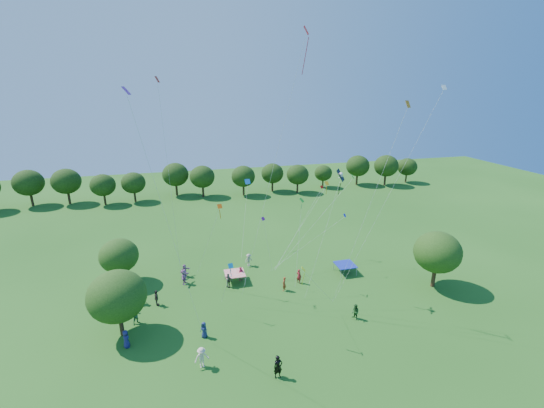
{
  "coord_description": "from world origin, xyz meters",
  "views": [
    {
      "loc": [
        -7.55,
        -15.72,
        20.89
      ],
      "look_at": [
        0.0,
        14.0,
        11.0
      ],
      "focal_mm": 24.0,
      "sensor_mm": 36.0,
      "label": 1
    }
  ],
  "objects_px": {
    "tent_red_stripe": "(235,273)",
    "man_in_black": "(278,367)",
    "near_tree_west": "(117,296)",
    "near_tree_north": "(119,256)",
    "pirate_kite": "(340,177)",
    "near_tree_east": "(437,252)",
    "red_high_kite": "(293,87)",
    "tent_blue": "(345,265)"
  },
  "relations": [
    {
      "from": "tent_red_stripe",
      "to": "man_in_black",
      "type": "xyz_separation_m",
      "value": [
        1.0,
        -14.85,
        -0.09
      ]
    },
    {
      "from": "near_tree_west",
      "to": "near_tree_north",
      "type": "bearing_deg",
      "value": 97.16
    },
    {
      "from": "man_in_black",
      "to": "pirate_kite",
      "type": "relative_size",
      "value": 0.16
    },
    {
      "from": "near_tree_east",
      "to": "near_tree_west",
      "type": "bearing_deg",
      "value": -179.39
    },
    {
      "from": "near_tree_east",
      "to": "tent_red_stripe",
      "type": "bearing_deg",
      "value": 163.18
    },
    {
      "from": "near_tree_east",
      "to": "red_high_kite",
      "type": "bearing_deg",
      "value": 175.22
    },
    {
      "from": "man_in_black",
      "to": "red_high_kite",
      "type": "height_order",
      "value": "red_high_kite"
    },
    {
      "from": "tent_red_stripe",
      "to": "pirate_kite",
      "type": "relative_size",
      "value": 0.18
    },
    {
      "from": "near_tree_east",
      "to": "tent_red_stripe",
      "type": "xyz_separation_m",
      "value": [
        -20.92,
        6.33,
        -3.07
      ]
    },
    {
      "from": "near_tree_west",
      "to": "man_in_black",
      "type": "height_order",
      "value": "near_tree_west"
    },
    {
      "from": "near_tree_west",
      "to": "near_tree_north",
      "type": "height_order",
      "value": "near_tree_west"
    },
    {
      "from": "tent_red_stripe",
      "to": "man_in_black",
      "type": "bearing_deg",
      "value": -86.13
    },
    {
      "from": "near_tree_north",
      "to": "red_high_kite",
      "type": "distance_m",
      "value": 25.81
    },
    {
      "from": "near_tree_north",
      "to": "pirate_kite",
      "type": "bearing_deg",
      "value": -19.85
    },
    {
      "from": "near_tree_north",
      "to": "tent_blue",
      "type": "bearing_deg",
      "value": -9.03
    },
    {
      "from": "tent_blue",
      "to": "red_high_kite",
      "type": "xyz_separation_m",
      "value": [
        -7.96,
        -3.87,
        19.88
      ]
    },
    {
      "from": "near_tree_north",
      "to": "near_tree_east",
      "type": "xyz_separation_m",
      "value": [
        33.16,
        -9.2,
        0.78
      ]
    },
    {
      "from": "tent_blue",
      "to": "pirate_kite",
      "type": "height_order",
      "value": "pirate_kite"
    },
    {
      "from": "near_tree_north",
      "to": "pirate_kite",
      "type": "distance_m",
      "value": 25.18
    },
    {
      "from": "near_tree_west",
      "to": "tent_blue",
      "type": "relative_size",
      "value": 2.78
    },
    {
      "from": "man_in_black",
      "to": "tent_red_stripe",
      "type": "bearing_deg",
      "value": 87.81
    },
    {
      "from": "near_tree_east",
      "to": "pirate_kite",
      "type": "distance_m",
      "value": 14.16
    },
    {
      "from": "near_tree_east",
      "to": "tent_blue",
      "type": "relative_size",
      "value": 2.88
    },
    {
      "from": "tent_blue",
      "to": "pirate_kite",
      "type": "xyz_separation_m",
      "value": [
        -3.16,
        -3.94,
        11.67
      ]
    },
    {
      "from": "tent_red_stripe",
      "to": "pirate_kite",
      "type": "xyz_separation_m",
      "value": [
        9.74,
        -5.06,
        11.67
      ]
    },
    {
      "from": "near_tree_north",
      "to": "man_in_black",
      "type": "xyz_separation_m",
      "value": [
        13.24,
        -17.73,
        -2.39
      ]
    },
    {
      "from": "near_tree_east",
      "to": "red_high_kite",
      "type": "height_order",
      "value": "red_high_kite"
    },
    {
      "from": "man_in_black",
      "to": "near_tree_west",
      "type": "bearing_deg",
      "value": 139.75
    },
    {
      "from": "near_tree_west",
      "to": "near_tree_east",
      "type": "bearing_deg",
      "value": 0.61
    },
    {
      "from": "near_tree_east",
      "to": "red_high_kite",
      "type": "distance_m",
      "value": 23.23
    },
    {
      "from": "tent_red_stripe",
      "to": "tent_blue",
      "type": "height_order",
      "value": "same"
    },
    {
      "from": "near_tree_west",
      "to": "near_tree_east",
      "type": "distance_m",
      "value": 31.97
    },
    {
      "from": "near_tree_west",
      "to": "man_in_black",
      "type": "distance_m",
      "value": 14.85
    },
    {
      "from": "pirate_kite",
      "to": "near_tree_west",
      "type": "bearing_deg",
      "value": -175.56
    },
    {
      "from": "near_tree_north",
      "to": "near_tree_east",
      "type": "height_order",
      "value": "near_tree_east"
    },
    {
      "from": "near_tree_west",
      "to": "man_in_black",
      "type": "relative_size",
      "value": 3.24
    },
    {
      "from": "near_tree_north",
      "to": "red_high_kite",
      "type": "relative_size",
      "value": 0.21
    },
    {
      "from": "near_tree_west",
      "to": "near_tree_east",
      "type": "xyz_separation_m",
      "value": [
        31.96,
        0.34,
        0.22
      ]
    },
    {
      "from": "near_tree_east",
      "to": "pirate_kite",
      "type": "height_order",
      "value": "pirate_kite"
    },
    {
      "from": "tent_red_stripe",
      "to": "tent_blue",
      "type": "bearing_deg",
      "value": -4.95
    },
    {
      "from": "near_tree_east",
      "to": "red_high_kite",
      "type": "relative_size",
      "value": 0.26
    },
    {
      "from": "near_tree_north",
      "to": "tent_red_stripe",
      "type": "bearing_deg",
      "value": -13.23
    }
  ]
}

